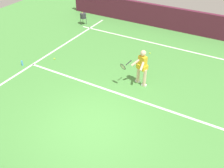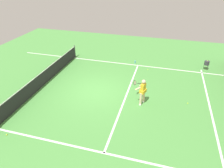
% 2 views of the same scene
% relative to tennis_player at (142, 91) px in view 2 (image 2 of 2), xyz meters
% --- Properties ---
extents(ground_plane, '(24.10, 24.10, 0.00)m').
position_rel_tennis_player_xyz_m(ground_plane, '(0.47, 2.98, -0.85)').
color(ground_plane, '#4C9342').
extents(baseline_marking, '(10.01, 0.10, 0.01)m').
position_rel_tennis_player_xyz_m(baseline_marking, '(0.47, -3.79, -0.84)').
color(baseline_marking, white).
rests_on(baseline_marking, ground).
extents(service_line_marking, '(9.01, 0.10, 0.01)m').
position_rel_tennis_player_xyz_m(service_line_marking, '(0.47, 1.00, -0.84)').
color(service_line_marking, white).
rests_on(service_line_marking, ground).
extents(sideline_left_marking, '(0.10, 16.54, 0.01)m').
position_rel_tennis_player_xyz_m(sideline_left_marking, '(-4.04, 2.98, -0.84)').
color(sideline_left_marking, white).
rests_on(sideline_left_marking, ground).
extents(sideline_right_marking, '(0.10, 16.54, 0.01)m').
position_rel_tennis_player_xyz_m(sideline_right_marking, '(4.98, 2.98, -0.84)').
color(sideline_right_marking, white).
rests_on(sideline_right_marking, ground).
extents(court_net, '(9.69, 0.08, 1.03)m').
position_rel_tennis_player_xyz_m(court_net, '(0.47, 6.57, -0.37)').
color(court_net, '#4C4C51').
rests_on(court_net, ground).
extents(tennis_player, '(0.99, 0.86, 1.55)m').
position_rel_tennis_player_xyz_m(tennis_player, '(0.00, 0.00, 0.00)').
color(tennis_player, beige).
rests_on(tennis_player, ground).
extents(tennis_ball_near, '(0.07, 0.07, 0.07)m').
position_rel_tennis_player_xyz_m(tennis_ball_near, '(0.63, -2.60, -0.81)').
color(tennis_ball_near, '#D1E533').
rests_on(tennis_ball_near, ground).
extents(tennis_ball_mid, '(0.07, 0.07, 0.07)m').
position_rel_tennis_player_xyz_m(tennis_ball_mid, '(4.40, 0.15, -0.81)').
color(tennis_ball_mid, '#D1E533').
rests_on(tennis_ball_mid, ground).
extents(tennis_ball_far, '(0.07, 0.07, 0.07)m').
position_rel_tennis_player_xyz_m(tennis_ball_far, '(-4.27, 5.73, -0.81)').
color(tennis_ball_far, '#D1E533').
rests_on(tennis_ball_far, ground).
extents(ball_hopper, '(0.36, 0.36, 0.74)m').
position_rel_tennis_player_xyz_m(ball_hopper, '(5.64, -4.10, -0.30)').
color(ball_hopper, '#333338').
rests_on(ball_hopper, ground).
extents(water_bottle, '(0.07, 0.07, 0.24)m').
position_rel_tennis_player_xyz_m(water_bottle, '(5.32, 1.30, -0.73)').
color(water_bottle, '#4C9EE5').
rests_on(water_bottle, ground).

